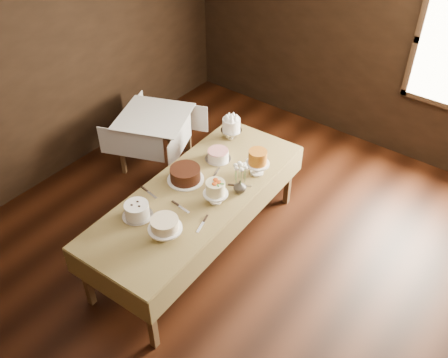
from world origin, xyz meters
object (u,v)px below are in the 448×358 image
at_px(cake_swirl, 137,211).
at_px(flower_vase, 240,186).
at_px(side_table, 154,121).
at_px(cake_caramel, 257,163).
at_px(cake_flowers, 215,193).
at_px(cake_server_d, 244,186).
at_px(cake_server_a, 184,209).
at_px(display_table, 197,196).
at_px(cake_server_b, 200,227).
at_px(cake_meringue, 231,129).
at_px(cake_cream, 165,229).
at_px(cake_lattice, 218,155).
at_px(cake_server_c, 217,172).
at_px(cake_server_e, 152,195).
at_px(cake_chocolate, 185,175).

bearing_deg(cake_swirl, flower_vase, 57.59).
bearing_deg(side_table, cake_swirl, -50.57).
height_order(cake_caramel, cake_flowers, cake_caramel).
height_order(cake_caramel, cake_server_d, cake_caramel).
bearing_deg(cake_server_a, cake_flowers, 64.80).
bearing_deg(cake_swirl, display_table, 70.73).
bearing_deg(cake_server_b, cake_meringue, -170.28).
bearing_deg(cake_cream, flower_vase, 79.73).
xyz_separation_m(cake_swirl, flower_vase, (0.55, 0.86, -0.00)).
relative_size(cake_lattice, cake_swirl, 0.97).
distance_m(cake_server_d, flower_vase, 0.12).
relative_size(side_table, flower_vase, 8.22).
distance_m(cake_lattice, cake_server_d, 0.52).
bearing_deg(side_table, cake_meringue, 5.54).
distance_m(cake_meringue, cake_flowers, 1.10).
height_order(cake_caramel, cake_cream, cake_caramel).
relative_size(cake_caramel, cake_server_a, 1.20).
distance_m(cake_lattice, cake_server_b, 1.04).
height_order(cake_lattice, cake_server_b, cake_lattice).
height_order(cake_flowers, flower_vase, cake_flowers).
bearing_deg(flower_vase, cake_server_d, 98.17).
height_order(display_table, cake_flowers, cake_flowers).
bearing_deg(cake_cream, cake_lattice, 105.70).
bearing_deg(cake_server_c, cake_server_d, -107.65).
height_order(cake_server_b, cake_server_d, same).
bearing_deg(side_table, cake_server_c, -19.67).
relative_size(side_table, cake_server_e, 4.58).
xyz_separation_m(cake_meringue, cake_swirl, (0.08, -1.57, -0.05)).
height_order(side_table, cake_meringue, cake_meringue).
xyz_separation_m(cake_server_a, cake_server_d, (0.26, 0.63, 0.00)).
distance_m(cake_flowers, flower_vase, 0.28).
xyz_separation_m(cake_meringue, cake_server_b, (0.64, -1.32, -0.11)).
relative_size(cake_meringue, cake_caramel, 0.96).
bearing_deg(cake_chocolate, display_table, -18.82).
relative_size(display_table, side_table, 2.35).
relative_size(cake_flowers, cake_cream, 0.71).
bearing_deg(cake_server_e, cake_server_b, 3.52).
height_order(side_table, cake_flowers, cake_flowers).
xyz_separation_m(cake_server_e, flower_vase, (0.65, 0.56, 0.06)).
relative_size(cake_swirl, cake_cream, 0.82).
bearing_deg(cake_server_d, cake_lattice, 126.36).
xyz_separation_m(cake_server_c, cake_server_e, (-0.28, -0.67, 0.00)).
distance_m(side_table, cake_swirl, 1.90).
distance_m(cake_flowers, cake_server_d, 0.38).
bearing_deg(cake_caramel, cake_swirl, -113.07).
distance_m(cake_chocolate, cake_server_c, 0.34).
height_order(display_table, cake_server_c, cake_server_c).
distance_m(cake_server_b, cake_server_d, 0.72).
bearing_deg(cake_flowers, cake_chocolate, 170.79).
relative_size(cake_swirl, cake_server_d, 1.21).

